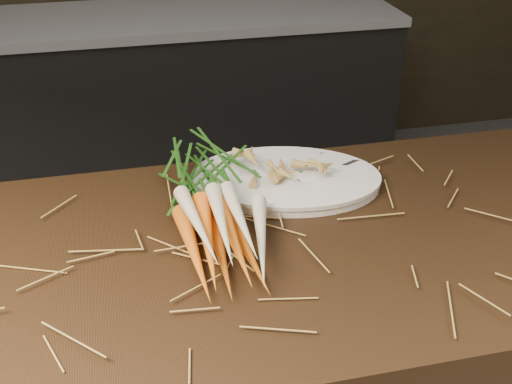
% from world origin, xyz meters
% --- Properties ---
extents(back_counter, '(1.82, 0.62, 0.84)m').
position_xyz_m(back_counter, '(0.30, 2.18, 0.42)').
color(back_counter, black).
rests_on(back_counter, ground).
extents(straw_bedding, '(1.40, 0.60, 0.02)m').
position_xyz_m(straw_bedding, '(0.00, 0.30, 0.91)').
color(straw_bedding, olive).
rests_on(straw_bedding, main_counter).
extents(root_veg_bunch, '(0.19, 0.52, 0.10)m').
position_xyz_m(root_veg_bunch, '(0.10, 0.41, 0.95)').
color(root_veg_bunch, '#DC4E08').
rests_on(root_veg_bunch, main_counter).
extents(serving_platter, '(0.45, 0.36, 0.02)m').
position_xyz_m(serving_platter, '(0.28, 0.50, 0.91)').
color(serving_platter, white).
rests_on(serving_platter, main_counter).
extents(roasted_veg_heap, '(0.22, 0.19, 0.04)m').
position_xyz_m(roasted_veg_heap, '(0.28, 0.50, 0.94)').
color(roasted_veg_heap, '#BF9045').
rests_on(roasted_veg_heap, serving_platter).
extents(serving_fork, '(0.14, 0.08, 0.00)m').
position_xyz_m(serving_fork, '(0.41, 0.45, 0.92)').
color(serving_fork, silver).
rests_on(serving_fork, serving_platter).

